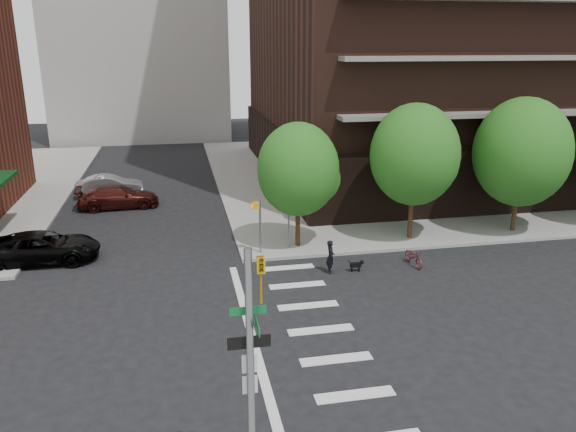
{
  "coord_description": "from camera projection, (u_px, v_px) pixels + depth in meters",
  "views": [
    {
      "loc": [
        -1.73,
        -17.54,
        9.9
      ],
      "look_at": [
        3.0,
        6.0,
        2.5
      ],
      "focal_mm": 35.0,
      "sensor_mm": 36.0,
      "label": 1
    }
  ],
  "objects": [
    {
      "name": "parked_car_maroon",
      "position": [
        118.0,
        197.0,
        35.08
      ],
      "size": [
        2.33,
        5.08,
        1.44
      ],
      "primitive_type": "imported",
      "rotation": [
        0.0,
        0.0,
        1.63
      ],
      "color": "#401310",
      "rests_on": "ground"
    },
    {
      "name": "tree_b",
      "position": [
        415.0,
        155.0,
        28.18
      ],
      "size": [
        4.5,
        4.5,
        6.65
      ],
      "color": "#301E11",
      "rests_on": "sidewalk_ne"
    },
    {
      "name": "crosswalk",
      "position": [
        299.0,
        332.0,
        20.08
      ],
      "size": [
        3.85,
        13.0,
        0.01
      ],
      "color": "silver",
      "rests_on": "ground"
    },
    {
      "name": "scooter",
      "position": [
        414.0,
        257.0,
        26.05
      ],
      "size": [
        0.69,
        1.65,
        0.85
      ],
      "primitive_type": "imported",
      "rotation": [
        0.0,
        0.0,
        0.08
      ],
      "color": "maroon",
      "rests_on": "ground"
    },
    {
      "name": "tree_a",
      "position": [
        298.0,
        170.0,
        27.2
      ],
      "size": [
        4.0,
        4.0,
        5.9
      ],
      "color": "#301E11",
      "rests_on": "sidewalk_ne"
    },
    {
      "name": "traffic_signal",
      "position": [
        253.0,
        402.0,
        11.77
      ],
      "size": [
        0.9,
        0.75,
        6.0
      ],
      "color": "slate",
      "rests_on": "sidewalk_s"
    },
    {
      "name": "parked_car_black",
      "position": [
        42.0,
        247.0,
        26.35
      ],
      "size": [
        2.41,
        5.21,
        1.45
      ],
      "primitive_type": "imported",
      "rotation": [
        0.0,
        0.0,
        1.57
      ],
      "color": "black",
      "rests_on": "ground"
    },
    {
      "name": "dog_walker",
      "position": [
        331.0,
        257.0,
        25.09
      ],
      "size": [
        0.6,
        0.43,
        1.54
      ],
      "primitive_type": "imported",
      "rotation": [
        0.0,
        0.0,
        1.45
      ],
      "color": "black",
      "rests_on": "ground"
    },
    {
      "name": "sidewalk_ne",
      "position": [
        457.0,
        170.0,
        45.52
      ],
      "size": [
        39.0,
        33.0,
        0.15
      ],
      "primitive_type": "cube",
      "color": "gray",
      "rests_on": "ground"
    },
    {
      "name": "parked_car_silver",
      "position": [
        110.0,
        186.0,
        37.78
      ],
      "size": [
        1.76,
        4.44,
        1.44
      ],
      "primitive_type": "imported",
      "rotation": [
        0.0,
        0.0,
        1.63
      ],
      "color": "#B4B8BC",
      "rests_on": "ground"
    },
    {
      "name": "dog",
      "position": [
        356.0,
        265.0,
        25.35
      ],
      "size": [
        0.61,
        0.23,
        0.51
      ],
      "rotation": [
        0.0,
        0.0,
        -0.13
      ],
      "color": "black",
      "rests_on": "ground"
    },
    {
      "name": "ground",
      "position": [
        238.0,
        338.0,
        19.67
      ],
      "size": [
        120.0,
        120.0,
        0.0
      ],
      "primitive_type": "plane",
      "color": "black",
      "rests_on": "ground"
    },
    {
      "name": "pedestrian_signal",
      "position": [
        266.0,
        218.0,
        26.98
      ],
      "size": [
        2.18,
        0.67,
        2.6
      ],
      "color": "slate",
      "rests_on": "sidewalk_ne"
    },
    {
      "name": "tree_c",
      "position": [
        522.0,
        152.0,
        29.33
      ],
      "size": [
        5.0,
        5.0,
        6.8
      ],
      "color": "#301E11",
      "rests_on": "sidewalk_ne"
    }
  ]
}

